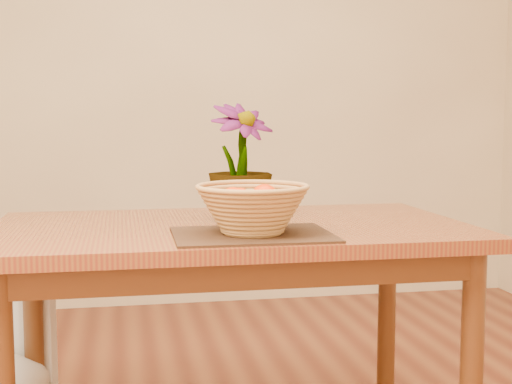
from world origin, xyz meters
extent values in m
cube|color=#F8E4BD|center=(0.00, 2.25, 1.35)|extent=(4.00, 0.02, 2.70)
cube|color=brown|center=(0.00, 0.30, 0.73)|extent=(1.40, 0.80, 0.04)
cube|color=#472610|center=(0.00, 0.30, 0.67)|extent=(1.28, 0.68, 0.08)
cylinder|color=#472610|center=(0.62, -0.02, 0.35)|extent=(0.06, 0.06, 0.71)
cylinder|color=#472610|center=(-0.62, 0.62, 0.35)|extent=(0.06, 0.06, 0.71)
cylinder|color=#472610|center=(0.62, 0.62, 0.35)|extent=(0.06, 0.06, 0.71)
cube|color=#362213|center=(0.02, 0.08, 0.75)|extent=(0.43, 0.32, 0.01)
cylinder|color=tan|center=(0.02, 0.08, 0.76)|extent=(0.16, 0.16, 0.01)
sphere|color=#FA3004|center=(0.02, 0.08, 0.84)|extent=(0.06, 0.06, 0.06)
sphere|color=#FA3004|center=(0.06, 0.13, 0.85)|extent=(0.08, 0.08, 0.08)
sphere|color=#FA3004|center=(-0.03, 0.13, 0.84)|extent=(0.07, 0.07, 0.07)
sphere|color=#FA3004|center=(-0.02, 0.04, 0.85)|extent=(0.08, 0.08, 0.08)
sphere|color=#FA3004|center=(0.07, 0.04, 0.84)|extent=(0.07, 0.07, 0.07)
imported|color=#204D16|center=(0.04, 0.38, 0.93)|extent=(0.27, 0.27, 0.36)
camera|label=1|loc=(-0.33, -1.78, 1.07)|focal=50.00mm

